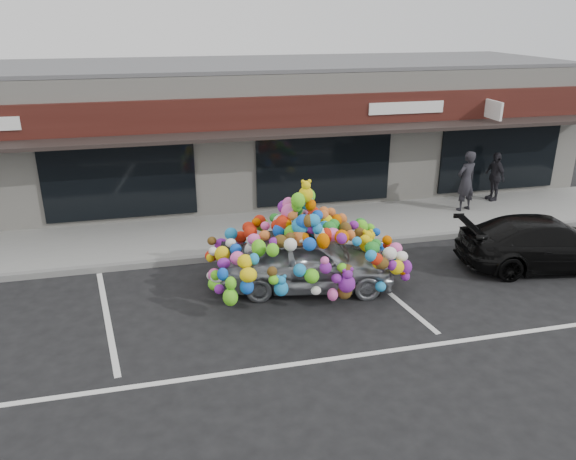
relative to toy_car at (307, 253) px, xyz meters
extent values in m
plane|color=black|center=(-1.14, -0.59, -0.83)|extent=(90.00, 90.00, 0.00)
cube|color=beige|center=(-1.14, 7.91, 1.27)|extent=(24.00, 6.00, 4.20)
cube|color=#59595B|center=(-1.14, 7.91, 3.42)|extent=(24.00, 6.00, 0.12)
cube|color=#39140F|center=(-1.14, 4.83, 2.32)|extent=(24.00, 0.18, 0.90)
cube|color=black|center=(-1.14, 4.31, 1.82)|extent=(24.00, 1.20, 0.10)
cube|color=white|center=(7.06, 4.36, 2.22)|extent=(0.08, 0.95, 0.55)
cube|color=white|center=(4.36, 4.71, 2.32)|extent=(2.40, 0.04, 0.35)
cube|color=black|center=(-4.14, 4.88, 0.62)|extent=(4.20, 0.12, 2.30)
cube|color=black|center=(1.86, 4.88, 0.62)|extent=(4.20, 0.12, 2.30)
cube|color=black|center=(7.86, 4.88, 0.62)|extent=(4.20, 0.12, 2.30)
cube|color=gray|center=(-1.14, 3.41, -0.76)|extent=(26.00, 3.00, 0.15)
cube|color=slate|center=(-1.14, 1.91, -0.76)|extent=(26.00, 0.18, 0.16)
cube|color=silver|center=(-4.34, -0.39, -0.83)|extent=(0.73, 4.37, 0.01)
cube|color=silver|center=(1.66, -0.39, -0.83)|extent=(0.73, 4.37, 0.01)
cube|color=silver|center=(0.86, -2.89, -0.83)|extent=(14.00, 0.12, 0.01)
imported|color=gray|center=(0.00, 0.00, -0.16)|extent=(2.31, 4.16, 1.34)
ellipsoid|color=#FD4D00|center=(0.00, 0.00, 1.01)|extent=(1.48, 1.85, 1.00)
sphere|color=yellow|center=(1.37, -0.15, 0.15)|extent=(0.34, 0.34, 0.34)
sphere|color=blue|center=(0.60, -0.87, -0.28)|extent=(0.36, 0.36, 0.36)
sphere|color=green|center=(-0.80, 0.86, -0.23)|extent=(0.30, 0.30, 0.30)
sphere|color=pink|center=(0.00, 0.00, 1.46)|extent=(0.32, 0.32, 0.32)
sphere|color=#DD7000|center=(-1.18, 0.10, 0.16)|extent=(0.30, 0.30, 0.30)
imported|color=black|center=(5.95, -0.30, -0.21)|extent=(2.38, 4.49, 1.24)
imported|color=black|center=(5.97, 3.60, 0.24)|extent=(0.77, 0.61, 1.84)
imported|color=#252127|center=(7.40, 4.30, 0.10)|extent=(0.93, 0.41, 1.56)
camera|label=1|loc=(-3.06, -11.03, 4.99)|focal=35.00mm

